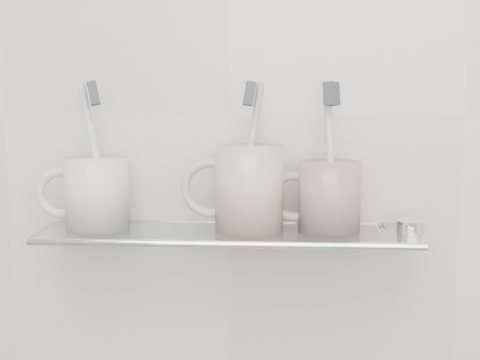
# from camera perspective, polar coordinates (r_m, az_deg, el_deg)

# --- Properties ---
(wall_back) EXTENTS (2.50, 0.00, 2.50)m
(wall_back) POSITION_cam_1_polar(r_m,az_deg,el_deg) (0.93, -0.82, 5.56)
(wall_back) COLOR silver
(wall_back) RESTS_ON ground
(shelf_glass) EXTENTS (0.50, 0.12, 0.01)m
(shelf_glass) POSITION_cam_1_polar(r_m,az_deg,el_deg) (0.89, -1.07, -4.61)
(shelf_glass) COLOR silver
(shelf_glass) RESTS_ON wall_back
(shelf_rail) EXTENTS (0.50, 0.01, 0.01)m
(shelf_rail) POSITION_cam_1_polar(r_m,az_deg,el_deg) (0.84, -1.35, -5.50)
(shelf_rail) COLOR silver
(shelf_rail) RESTS_ON shelf_glass
(bracket_left) EXTENTS (0.02, 0.03, 0.02)m
(bracket_left) POSITION_cam_1_polar(r_m,az_deg,el_deg) (0.98, -13.30, -4.33)
(bracket_left) COLOR silver
(bracket_left) RESTS_ON wall_back
(bracket_right) EXTENTS (0.02, 0.03, 0.02)m
(bracket_right) POSITION_cam_1_polar(r_m,az_deg,el_deg) (0.95, 11.95, -4.66)
(bracket_right) COLOR silver
(bracket_right) RESTS_ON wall_back
(mug_left) EXTENTS (0.10, 0.10, 0.10)m
(mug_left) POSITION_cam_1_polar(r_m,az_deg,el_deg) (0.91, -12.11, -1.14)
(mug_left) COLOR silver
(mug_left) RESTS_ON shelf_glass
(mug_left_handle) EXTENTS (0.07, 0.01, 0.07)m
(mug_left_handle) POSITION_cam_1_polar(r_m,az_deg,el_deg) (0.93, -15.02, -1.10)
(mug_left_handle) COLOR silver
(mug_left_handle) RESTS_ON mug_left
(toothbrush_left) EXTENTS (0.05, 0.03, 0.19)m
(toothbrush_left) POSITION_cam_1_polar(r_m,az_deg,el_deg) (0.91, -12.22, 2.17)
(toothbrush_left) COLOR silver
(toothbrush_left) RESTS_ON mug_left
(bristles_left) EXTENTS (0.02, 0.03, 0.03)m
(bristles_left) POSITION_cam_1_polar(r_m,az_deg,el_deg) (0.90, -12.39, 7.23)
(bristles_left) COLOR #393D44
(bristles_left) RESTS_ON toothbrush_left
(mug_center) EXTENTS (0.10, 0.10, 0.11)m
(mug_center) POSITION_cam_1_polar(r_m,az_deg,el_deg) (0.88, 0.80, -0.74)
(mug_center) COLOR beige
(mug_center) RESTS_ON shelf_glass
(mug_center_handle) EXTENTS (0.08, 0.01, 0.08)m
(mug_center_handle) POSITION_cam_1_polar(r_m,az_deg,el_deg) (0.89, -2.54, -0.71)
(mug_center_handle) COLOR beige
(mug_center_handle) RESTS_ON mug_center
(toothbrush_center) EXTENTS (0.04, 0.04, 0.19)m
(toothbrush_center) POSITION_cam_1_polar(r_m,az_deg,el_deg) (0.88, 0.80, 2.14)
(toothbrush_center) COLOR #A4A4AB
(toothbrush_center) RESTS_ON mug_center
(bristles_center) EXTENTS (0.02, 0.03, 0.03)m
(bristles_center) POSITION_cam_1_polar(r_m,az_deg,el_deg) (0.87, 0.82, 7.38)
(bristles_center) COLOR #393D44
(bristles_center) RESTS_ON toothbrush_center
(mug_right) EXTENTS (0.11, 0.11, 0.09)m
(mug_right) POSITION_cam_1_polar(r_m,az_deg,el_deg) (0.89, 7.63, -1.44)
(mug_right) COLOR silver
(mug_right) RESTS_ON shelf_glass
(mug_right_handle) EXTENTS (0.07, 0.01, 0.07)m
(mug_right_handle) POSITION_cam_1_polar(r_m,az_deg,el_deg) (0.88, 4.58, -1.42)
(mug_right_handle) COLOR silver
(mug_right_handle) RESTS_ON mug_right
(toothbrush_right) EXTENTS (0.03, 0.04, 0.19)m
(toothbrush_right) POSITION_cam_1_polar(r_m,az_deg,el_deg) (0.88, 7.71, 2.08)
(toothbrush_right) COLOR silver
(toothbrush_right) RESTS_ON mug_right
(bristles_right) EXTENTS (0.02, 0.03, 0.03)m
(bristles_right) POSITION_cam_1_polar(r_m,az_deg,el_deg) (0.87, 7.81, 7.31)
(bristles_right) COLOR #393D44
(bristles_right) RESTS_ON toothbrush_right
(chrome_cap) EXTENTS (0.04, 0.04, 0.02)m
(chrome_cap) POSITION_cam_1_polar(r_m,az_deg,el_deg) (0.91, 14.39, -3.85)
(chrome_cap) COLOR silver
(chrome_cap) RESTS_ON shelf_glass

